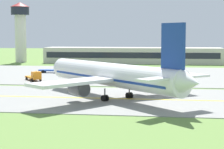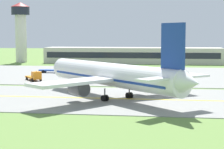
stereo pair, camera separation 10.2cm
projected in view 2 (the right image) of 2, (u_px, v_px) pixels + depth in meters
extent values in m
plane|color=olive|center=(111.00, 99.00, 68.08)|extent=(500.00, 500.00, 0.00)
cube|color=gray|center=(111.00, 99.00, 68.07)|extent=(240.00, 28.00, 0.10)
cube|color=gray|center=(169.00, 75.00, 108.07)|extent=(140.00, 52.00, 0.10)
cube|color=yellow|center=(111.00, 98.00, 68.07)|extent=(220.00, 0.60, 0.01)
cylinder|color=white|center=(110.00, 74.00, 68.16)|extent=(26.55, 27.18, 4.00)
cone|color=white|center=(60.00, 68.00, 82.79)|extent=(4.54, 4.51, 3.80)
cone|color=white|center=(190.00, 83.00, 53.34)|extent=(4.67, 4.66, 3.40)
cube|color=navy|center=(110.00, 77.00, 68.21)|extent=(24.71, 25.29, 0.36)
cube|color=#1E232D|center=(65.00, 65.00, 80.95)|extent=(3.69, 3.66, 0.70)
cube|color=white|center=(74.00, 82.00, 61.46)|extent=(12.99, 14.79, 0.50)
cylinder|color=#47474C|center=(79.00, 89.00, 64.38)|extent=(4.02, 4.04, 2.30)
cylinder|color=black|center=(74.00, 87.00, 65.66)|extent=(1.68, 1.64, 2.10)
cube|color=white|center=(156.00, 75.00, 71.44)|extent=(14.94, 12.72, 0.50)
cylinder|color=#47474C|center=(140.00, 83.00, 72.01)|extent=(4.02, 4.04, 2.30)
cylinder|color=black|center=(134.00, 82.00, 73.30)|extent=(1.68, 1.64, 2.10)
cube|color=navy|center=(173.00, 46.00, 55.59)|extent=(3.35, 3.44, 6.50)
cube|color=white|center=(157.00, 79.00, 54.00)|extent=(5.69, 6.14, 0.30)
cube|color=white|center=(189.00, 76.00, 57.75)|extent=(6.20, 5.59, 0.30)
cylinder|color=slate|center=(72.00, 83.00, 78.89)|extent=(0.24, 0.24, 1.65)
cylinder|color=black|center=(72.00, 87.00, 78.97)|extent=(1.02, 1.03, 1.10)
cylinder|color=slate|center=(105.00, 93.00, 65.31)|extent=(0.24, 0.24, 1.65)
cylinder|color=black|center=(103.00, 98.00, 65.23)|extent=(1.02, 1.03, 1.10)
cylinder|color=black|center=(106.00, 98.00, 65.56)|extent=(1.02, 1.03, 1.10)
cylinder|color=slate|center=(129.00, 91.00, 68.37)|extent=(0.24, 0.24, 1.65)
cylinder|color=black|center=(128.00, 96.00, 68.29)|extent=(1.02, 1.03, 1.10)
cylinder|color=black|center=(131.00, 95.00, 68.61)|extent=(1.02, 1.03, 1.10)
cube|color=#264CA5|center=(58.00, 68.00, 114.12)|extent=(1.89, 2.08, 1.80)
cube|color=#1E232D|center=(61.00, 67.00, 114.02)|extent=(0.21, 1.84, 0.81)
cube|color=#264CA5|center=(47.00, 70.00, 114.48)|extent=(4.69, 2.31, 0.40)
cylinder|color=orange|center=(58.00, 64.00, 114.02)|extent=(0.20, 0.20, 0.18)
cylinder|color=black|center=(59.00, 71.00, 115.22)|extent=(0.91, 0.34, 0.90)
cylinder|color=black|center=(57.00, 72.00, 113.23)|extent=(0.91, 0.34, 0.90)
cylinder|color=black|center=(45.00, 71.00, 115.64)|extent=(0.91, 0.34, 0.90)
cylinder|color=black|center=(43.00, 72.00, 113.56)|extent=(0.91, 0.34, 0.90)
cube|color=#264CA5|center=(155.00, 73.00, 99.44)|extent=(2.69, 2.66, 1.80)
cube|color=#1E232D|center=(157.00, 71.00, 99.93)|extent=(1.50, 1.26, 0.81)
cube|color=#264CA5|center=(147.00, 73.00, 97.42)|extent=(4.29, 4.58, 2.00)
cylinder|color=orange|center=(155.00, 69.00, 99.34)|extent=(0.20, 0.20, 0.18)
cylinder|color=black|center=(152.00, 77.00, 100.28)|extent=(0.80, 0.89, 0.90)
cylinder|color=black|center=(158.00, 77.00, 98.82)|extent=(0.80, 0.89, 0.90)
cylinder|color=black|center=(142.00, 78.00, 97.74)|extent=(0.80, 0.89, 0.90)
cylinder|color=black|center=(148.00, 78.00, 96.20)|extent=(0.80, 0.89, 0.90)
cube|color=orange|center=(36.00, 75.00, 92.92)|extent=(2.68, 2.65, 1.80)
cube|color=#1E232D|center=(37.00, 74.00, 92.23)|extent=(1.53, 1.22, 0.81)
cube|color=orange|center=(32.00, 77.00, 95.76)|extent=(4.47, 4.93, 0.40)
cylinder|color=orange|center=(36.00, 71.00, 92.82)|extent=(0.20, 0.20, 0.18)
cylinder|color=black|center=(41.00, 80.00, 93.52)|extent=(0.79, 0.90, 0.90)
cylinder|color=black|center=(32.00, 80.00, 92.54)|extent=(0.79, 0.90, 0.90)
cylinder|color=black|center=(35.00, 78.00, 97.11)|extent=(0.79, 0.90, 0.90)
cylinder|color=black|center=(27.00, 78.00, 96.08)|extent=(0.79, 0.90, 0.90)
cube|color=beige|center=(133.00, 55.00, 154.28)|extent=(68.31, 12.06, 6.09)
cube|color=#1E232D|center=(131.00, 55.00, 148.26)|extent=(65.57, 0.10, 2.19)
cube|color=slate|center=(168.00, 46.00, 152.03)|extent=(4.00, 4.00, 1.20)
cylinder|color=silver|center=(21.00, 39.00, 158.79)|extent=(4.40, 4.40, 18.94)
cylinder|color=#1E232D|center=(20.00, 11.00, 157.68)|extent=(7.20, 7.20, 3.20)
cone|color=maroon|center=(20.00, 5.00, 157.43)|extent=(7.60, 7.60, 1.80)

